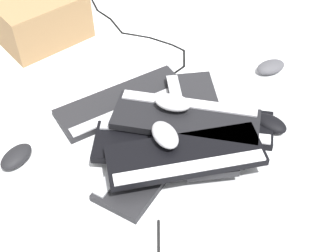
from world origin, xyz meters
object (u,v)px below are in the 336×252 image
mouse_2 (16,157)px  mouse_4 (270,124)px  keyboard_3 (169,143)px  keyboard_6 (186,118)px  keyboard_5 (198,121)px  mouse_1 (271,67)px  keyboard_4 (186,156)px  keyboard_0 (123,102)px  mouse_0 (165,135)px  cardboard_box (44,21)px  keyboard_1 (154,156)px  keyboard_2 (202,123)px  mouse_3 (173,103)px

mouse_2 → mouse_4: size_ratio=1.00×
keyboard_3 → keyboard_6: keyboard_6 is taller
keyboard_5 → mouse_1: size_ratio=4.15×
mouse_1 → mouse_2: same height
keyboard_3 → keyboard_4: (-0.09, 0.01, 0.03)m
keyboard_0 → mouse_4: bearing=-140.0°
mouse_1 → mouse_2: size_ratio=1.00×
keyboard_5 → mouse_2: (0.23, 0.50, -0.02)m
mouse_0 → cardboard_box: bearing=11.4°
keyboard_1 → keyboard_4: size_ratio=1.00×
keyboard_0 → keyboard_5: keyboard_5 is taller
mouse_2 → mouse_4: 0.78m
keyboard_1 → keyboard_5: 0.18m
mouse_4 → cardboard_box: size_ratio=0.35×
keyboard_6 → keyboard_2: bearing=-93.0°
keyboard_6 → keyboard_5: bearing=-101.5°
keyboard_2 → mouse_4: mouse_4 is taller
keyboard_2 → keyboard_3: bearing=98.9°
keyboard_4 → mouse_2: 0.50m
keyboard_1 → keyboard_3: (-0.01, -0.05, 0.03)m
keyboard_0 → mouse_2: mouse_2 is taller
mouse_0 → mouse_4: (-0.09, -0.34, -0.09)m
keyboard_1 → keyboard_2: same height
keyboard_2 → cardboard_box: size_ratio=1.35×
keyboard_5 → mouse_4: 0.23m
mouse_1 → mouse_3: size_ratio=1.00×
mouse_2 → cardboard_box: bearing=-147.1°
keyboard_5 → keyboard_6: (0.01, 0.04, 0.03)m
mouse_3 → mouse_4: size_ratio=1.00×
keyboard_1 → keyboard_6: 0.15m
cardboard_box → keyboard_4: bearing=-179.1°
mouse_2 → cardboard_box: 0.61m
mouse_1 → mouse_3: 0.46m
keyboard_5 → mouse_2: keyboard_5 is taller
keyboard_1 → keyboard_4: keyboard_4 is taller
mouse_0 → keyboard_2: bearing=-65.7°
keyboard_5 → cardboard_box: size_ratio=1.46×
keyboard_1 → mouse_2: size_ratio=4.22×
keyboard_6 → mouse_4: (-0.14, -0.23, -0.05)m
mouse_3 → mouse_4: mouse_3 is taller
keyboard_2 → keyboard_1: bearing=94.3°
keyboard_2 → mouse_4: (-0.13, -0.17, 0.01)m
keyboard_3 → mouse_3: size_ratio=3.93×
keyboard_3 → mouse_1: 0.53m
keyboard_0 → keyboard_6: (-0.23, -0.08, 0.06)m
keyboard_4 → keyboard_6: same height
keyboard_0 → keyboard_1: same height
mouse_1 → keyboard_6: bearing=18.1°
keyboard_1 → mouse_4: size_ratio=4.22×
mouse_0 → mouse_3: (0.09, -0.10, 0.00)m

